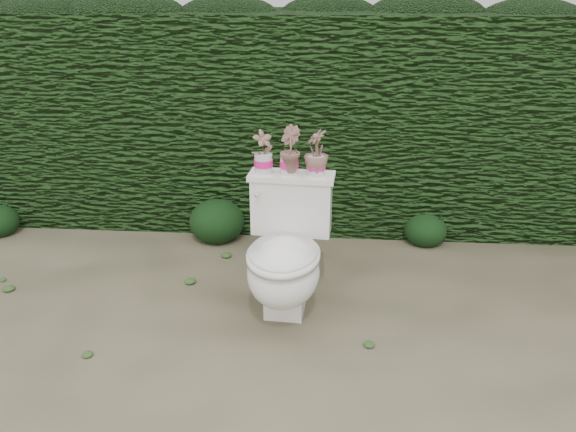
# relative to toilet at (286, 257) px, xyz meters

# --- Properties ---
(ground) EXTENTS (60.00, 60.00, 0.00)m
(ground) POSITION_rel_toilet_xyz_m (0.18, -0.08, -0.36)
(ground) COLOR #71694E
(ground) RESTS_ON ground
(hedge) EXTENTS (8.00, 1.00, 1.60)m
(hedge) POSITION_rel_toilet_xyz_m (0.18, 1.52, 0.44)
(hedge) COLOR #234717
(hedge) RESTS_ON ground
(toilet) EXTENTS (0.51, 0.71, 0.78)m
(toilet) POSITION_rel_toilet_xyz_m (0.00, 0.00, 0.00)
(toilet) COLOR white
(toilet) RESTS_ON ground
(potted_plant_left) EXTENTS (0.15, 0.14, 0.24)m
(potted_plant_left) POSITION_rel_toilet_xyz_m (-0.15, 0.25, 0.54)
(potted_plant_left) COLOR #27631F
(potted_plant_left) RESTS_ON toilet
(potted_plant_center) EXTENTS (0.17, 0.18, 0.26)m
(potted_plant_center) POSITION_rel_toilet_xyz_m (0.00, 0.24, 0.55)
(potted_plant_center) COLOR #27631F
(potted_plant_center) RESTS_ON toilet
(potted_plant_right) EXTENTS (0.17, 0.17, 0.25)m
(potted_plant_right) POSITION_rel_toilet_xyz_m (0.16, 0.23, 0.55)
(potted_plant_right) COLOR #27631F
(potted_plant_right) RESTS_ON toilet
(liriope_clump_1) EXTENTS (0.41, 0.41, 0.33)m
(liriope_clump_1) POSITION_rel_toilet_xyz_m (-0.60, 0.96, -0.19)
(liriope_clump_1) COLOR black
(liriope_clump_1) RESTS_ON ground
(liriope_clump_2) EXTENTS (0.32, 0.32, 0.25)m
(liriope_clump_2) POSITION_rel_toilet_xyz_m (0.96, 1.01, -0.23)
(liriope_clump_2) COLOR black
(liriope_clump_2) RESTS_ON ground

